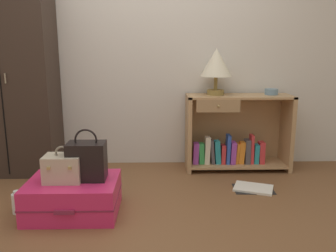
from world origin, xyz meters
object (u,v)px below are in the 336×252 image
object	(u,v)px
wardrobe	(11,76)
suitcase_large	(74,197)
handbag	(87,161)
bottle	(18,203)
bookshelf	(235,135)
train_case	(63,168)
bowl	(271,92)
table_lamp	(216,64)
open_book_on_floor	(253,188)

from	to	relation	value
wardrobe	suitcase_large	xyz separation A→B (m)	(0.78, -0.95, -0.83)
handbag	wardrobe	bearing A→B (deg)	133.88
handbag	bottle	xyz separation A→B (m)	(-0.53, -0.02, -0.32)
bookshelf	bottle	distance (m)	2.11
wardrobe	handbag	distance (m)	1.40
wardrobe	train_case	bearing A→B (deg)	-53.05
train_case	bottle	bearing A→B (deg)	176.88
bookshelf	bowl	xyz separation A→B (m)	(0.35, 0.01, 0.44)
wardrobe	bowl	xyz separation A→B (m)	(2.55, 0.06, -0.16)
table_lamp	bowl	bearing A→B (deg)	-0.11
train_case	handbag	distance (m)	0.18
suitcase_large	bottle	distance (m)	0.43
bowl	suitcase_large	xyz separation A→B (m)	(-1.77, -1.01, -0.66)
table_lamp	wardrobe	bearing A→B (deg)	-178.11
handbag	suitcase_large	bearing A→B (deg)	-168.58
wardrobe	suitcase_large	size ratio (longest dim) A/B	2.86
wardrobe	table_lamp	world-z (taller)	wardrobe
wardrobe	table_lamp	xyz separation A→B (m)	(1.99, 0.07, 0.11)
train_case	table_lamp	bearing A→B (deg)	39.01
bottle	open_book_on_floor	distance (m)	1.94
bowl	handbag	size ratio (longest dim) A/B	0.34
bowl	bottle	bearing A→B (deg)	-155.40
table_lamp	bottle	xyz separation A→B (m)	(-1.63, -1.01, -0.99)
bookshelf	open_book_on_floor	distance (m)	0.67
table_lamp	bottle	bearing A→B (deg)	-148.33
bookshelf	handbag	xyz separation A→B (m)	(-1.31, -0.98, 0.05)
wardrobe	bookshelf	world-z (taller)	wardrobe
handbag	open_book_on_floor	bearing A→B (deg)	16.31
bookshelf	bottle	xyz separation A→B (m)	(-1.84, -0.99, -0.27)
table_lamp	suitcase_large	distance (m)	1.83
suitcase_large	bottle	xyz separation A→B (m)	(-0.42, 0.01, -0.05)
bowl	open_book_on_floor	xyz separation A→B (m)	(-0.30, -0.59, -0.79)
open_book_on_floor	train_case	bearing A→B (deg)	-164.17
table_lamp	bookshelf	bearing A→B (deg)	-4.08
open_book_on_floor	bookshelf	bearing A→B (deg)	95.53
table_lamp	bottle	size ratio (longest dim) A/B	2.58
bowl	bottle	size ratio (longest dim) A/B	0.75
handbag	bowl	bearing A→B (deg)	30.77
table_lamp	train_case	distance (m)	1.78
suitcase_large	train_case	size ratio (longest dim) A/B	2.49
bottle	train_case	bearing A→B (deg)	-3.12
open_book_on_floor	wardrobe	bearing A→B (deg)	166.89
train_case	bookshelf	bearing A→B (deg)	34.37
table_lamp	bowl	size ratio (longest dim) A/B	3.45
table_lamp	handbag	xyz separation A→B (m)	(-1.10, -0.99, -0.66)
bookshelf	handbag	bearing A→B (deg)	-143.33
suitcase_large	open_book_on_floor	distance (m)	1.54
bookshelf	train_case	world-z (taller)	bookshelf
bowl	handbag	world-z (taller)	bowl
wardrobe	bookshelf	bearing A→B (deg)	1.31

